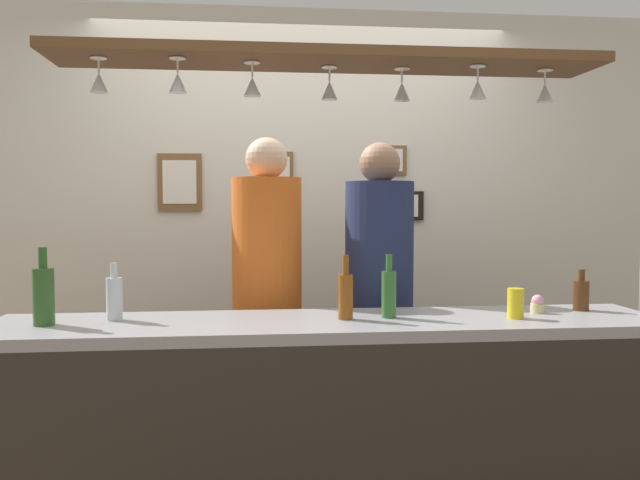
# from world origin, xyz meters

# --- Properties ---
(back_wall) EXTENTS (4.40, 0.06, 2.60)m
(back_wall) POSITION_xyz_m (0.00, 1.10, 1.30)
(back_wall) COLOR silver
(back_wall) RESTS_ON ground_plane
(bar_counter) EXTENTS (2.70, 0.55, 0.96)m
(bar_counter) POSITION_xyz_m (0.00, -0.50, 0.65)
(bar_counter) COLOR #99999E
(bar_counter) RESTS_ON ground_plane
(overhead_glass_rack) EXTENTS (2.20, 0.36, 0.04)m
(overhead_glass_rack) POSITION_xyz_m (0.00, -0.30, 2.00)
(overhead_glass_rack) COLOR brown
(hanging_wineglass_far_left) EXTENTS (0.07, 0.07, 0.13)m
(hanging_wineglass_far_left) POSITION_xyz_m (-0.89, -0.34, 1.89)
(hanging_wineglass_far_left) COLOR silver
(hanging_wineglass_far_left) RESTS_ON overhead_glass_rack
(hanging_wineglass_left) EXTENTS (0.07, 0.07, 0.13)m
(hanging_wineglass_left) POSITION_xyz_m (-0.60, -0.36, 1.89)
(hanging_wineglass_left) COLOR silver
(hanging_wineglass_left) RESTS_ON overhead_glass_rack
(hanging_wineglass_center_left) EXTENTS (0.07, 0.07, 0.13)m
(hanging_wineglass_center_left) POSITION_xyz_m (-0.31, -0.32, 1.89)
(hanging_wineglass_center_left) COLOR silver
(hanging_wineglass_center_left) RESTS_ON overhead_glass_rack
(hanging_wineglass_center) EXTENTS (0.07, 0.07, 0.13)m
(hanging_wineglass_center) POSITION_xyz_m (0.00, -0.26, 1.89)
(hanging_wineglass_center) COLOR silver
(hanging_wineglass_center) RESTS_ON overhead_glass_rack
(hanging_wineglass_center_right) EXTENTS (0.07, 0.07, 0.13)m
(hanging_wineglass_center_right) POSITION_xyz_m (0.30, -0.26, 1.89)
(hanging_wineglass_center_right) COLOR silver
(hanging_wineglass_center_right) RESTS_ON overhead_glass_rack
(hanging_wineglass_right) EXTENTS (0.07, 0.07, 0.13)m
(hanging_wineglass_right) POSITION_xyz_m (0.59, -0.35, 1.89)
(hanging_wineglass_right) COLOR silver
(hanging_wineglass_right) RESTS_ON overhead_glass_rack
(hanging_wineglass_far_right) EXTENTS (0.07, 0.07, 0.13)m
(hanging_wineglass_far_right) POSITION_xyz_m (0.90, -0.30, 1.89)
(hanging_wineglass_far_right) COLOR silver
(hanging_wineglass_far_right) RESTS_ON overhead_glass_rack
(person_left_orange_shirt) EXTENTS (0.34, 0.34, 1.74)m
(person_left_orange_shirt) POSITION_xyz_m (-0.24, 0.27, 1.05)
(person_left_orange_shirt) COLOR #2D334C
(person_left_orange_shirt) RESTS_ON ground_plane
(person_middle_navy_shirt) EXTENTS (0.34, 0.34, 1.72)m
(person_middle_navy_shirt) POSITION_xyz_m (0.31, 0.27, 1.04)
(person_middle_navy_shirt) COLOR #2D334C
(person_middle_navy_shirt) RESTS_ON ground_plane
(bottle_soda_clear) EXTENTS (0.06, 0.06, 0.23)m
(bottle_soda_clear) POSITION_xyz_m (-0.86, -0.27, 1.05)
(bottle_soda_clear) COLOR silver
(bottle_soda_clear) RESTS_ON bar_counter
(bottle_beer_amber_tall) EXTENTS (0.06, 0.06, 0.26)m
(bottle_beer_amber_tall) POSITION_xyz_m (0.05, -0.35, 1.06)
(bottle_beer_amber_tall) COLOR brown
(bottle_beer_amber_tall) RESTS_ON bar_counter
(bottle_beer_brown_stubby) EXTENTS (0.07, 0.07, 0.18)m
(bottle_beer_brown_stubby) POSITION_xyz_m (1.11, -0.24, 1.03)
(bottle_beer_brown_stubby) COLOR #512D14
(bottle_beer_brown_stubby) RESTS_ON bar_counter
(bottle_champagne_green) EXTENTS (0.08, 0.08, 0.30)m
(bottle_champagne_green) POSITION_xyz_m (-1.11, -0.36, 1.07)
(bottle_champagne_green) COLOR #2D5623
(bottle_champagne_green) RESTS_ON bar_counter
(bottle_beer_green_import) EXTENTS (0.06, 0.06, 0.26)m
(bottle_beer_green_import) POSITION_xyz_m (0.24, -0.33, 1.06)
(bottle_beer_green_import) COLOR #336B2D
(bottle_beer_green_import) RESTS_ON bar_counter
(drink_can) EXTENTS (0.07, 0.07, 0.12)m
(drink_can) POSITION_xyz_m (0.74, -0.40, 1.02)
(drink_can) COLOR yellow
(drink_can) RESTS_ON bar_counter
(cupcake) EXTENTS (0.06, 0.06, 0.08)m
(cupcake) POSITION_xyz_m (0.89, -0.28, 0.99)
(cupcake) COLOR beige
(cupcake) RESTS_ON bar_counter
(picture_frame_crest) EXTENTS (0.18, 0.02, 0.26)m
(picture_frame_crest) POSITION_xyz_m (-0.15, 1.06, 1.60)
(picture_frame_crest) COLOR brown
(picture_frame_crest) RESTS_ON back_wall
(picture_frame_caricature) EXTENTS (0.26, 0.02, 0.34)m
(picture_frame_caricature) POSITION_xyz_m (-0.74, 1.06, 1.55)
(picture_frame_caricature) COLOR brown
(picture_frame_caricature) RESTS_ON back_wall
(picture_frame_upper_small) EXTENTS (0.22, 0.02, 0.18)m
(picture_frame_upper_small) POSITION_xyz_m (0.53, 1.06, 1.69)
(picture_frame_upper_small) COLOR brown
(picture_frame_upper_small) RESTS_ON back_wall
(picture_frame_lower_pair) EXTENTS (0.30, 0.02, 0.18)m
(picture_frame_lower_pair) POSITION_xyz_m (0.60, 1.06, 1.41)
(picture_frame_lower_pair) COLOR black
(picture_frame_lower_pair) RESTS_ON back_wall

